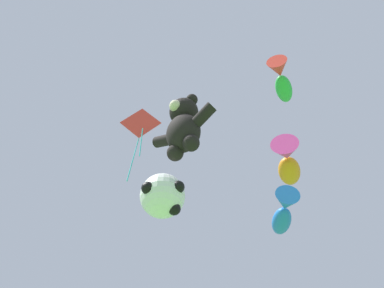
{
  "coord_description": "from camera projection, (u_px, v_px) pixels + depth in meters",
  "views": [
    {
      "loc": [
        4.31,
        -0.92,
        1.01
      ],
      "look_at": [
        -0.4,
        4.63,
        8.77
      ],
      "focal_mm": 40.0,
      "sensor_mm": 36.0,
      "label": 1
    }
  ],
  "objects": [
    {
      "name": "teddy_bear_kite",
      "position": [
        183.0,
        126.0,
        10.55
      ],
      "size": [
        1.95,
        0.86,
        1.98
      ],
      "color": "black"
    },
    {
      "name": "fish_kite_tangerine",
      "position": [
        288.0,
        161.0,
        12.45
      ],
      "size": [
        1.38,
        1.86,
        0.81
      ],
      "color": "orange"
    },
    {
      "name": "fish_kite_cobalt",
      "position": [
        284.0,
        212.0,
        14.67
      ],
      "size": [
        1.95,
        2.11,
        0.83
      ],
      "color": "blue"
    },
    {
      "name": "soccer_ball_kite",
      "position": [
        163.0,
        196.0,
        9.76
      ],
      "size": [
        1.15,
        1.14,
        1.06
      ],
      "color": "white"
    },
    {
      "name": "fish_kite_emerald",
      "position": [
        281.0,
        79.0,
        11.61
      ],
      "size": [
        0.97,
        1.5,
        0.56
      ],
      "color": "green"
    },
    {
      "name": "diamond_kite",
      "position": [
        140.0,
        126.0,
        14.15
      ],
      "size": [
        1.06,
        0.93,
        3.25
      ],
      "color": "red"
    }
  ]
}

